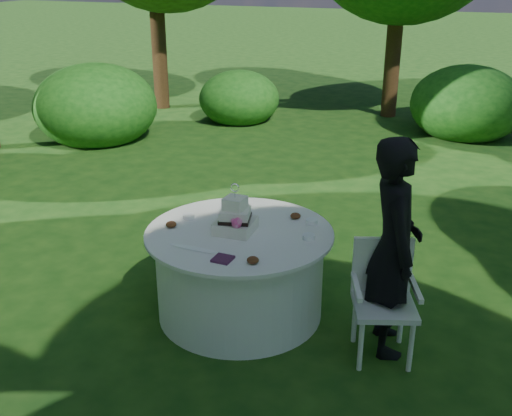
% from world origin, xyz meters
% --- Properties ---
extents(ground, '(80.00, 80.00, 0.00)m').
position_xyz_m(ground, '(0.00, 0.00, 0.00)').
color(ground, '#12370F').
rests_on(ground, ground).
extents(napkins, '(0.14, 0.14, 0.02)m').
position_xyz_m(napkins, '(0.11, -0.52, 0.78)').
color(napkins, '#4B203F').
rests_on(napkins, table).
extents(feather_plume, '(0.48, 0.07, 0.01)m').
position_xyz_m(feather_plume, '(-0.17, -0.45, 0.78)').
color(feather_plume, white).
rests_on(feather_plume, table).
extents(guest, '(0.61, 0.73, 1.71)m').
position_xyz_m(guest, '(1.26, 0.02, 0.85)').
color(guest, black).
rests_on(guest, ground).
extents(table, '(1.56, 1.56, 0.77)m').
position_xyz_m(table, '(0.00, 0.00, 0.39)').
color(table, white).
rests_on(table, ground).
extents(cake, '(0.33, 0.33, 0.42)m').
position_xyz_m(cake, '(-0.02, -0.02, 0.88)').
color(cake, beige).
rests_on(cake, table).
extents(chair, '(0.59, 0.59, 0.91)m').
position_xyz_m(chair, '(1.23, -0.06, 0.52)').
color(chair, silver).
rests_on(chair, ground).
extents(votives, '(1.19, 0.42, 0.04)m').
position_xyz_m(votives, '(0.19, 0.18, 0.79)').
color(votives, white).
rests_on(votives, table).
extents(petal_cups, '(0.98, 1.01, 0.05)m').
position_xyz_m(petal_cups, '(0.04, -0.06, 0.79)').
color(petal_cups, '#562D16').
rests_on(petal_cups, table).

